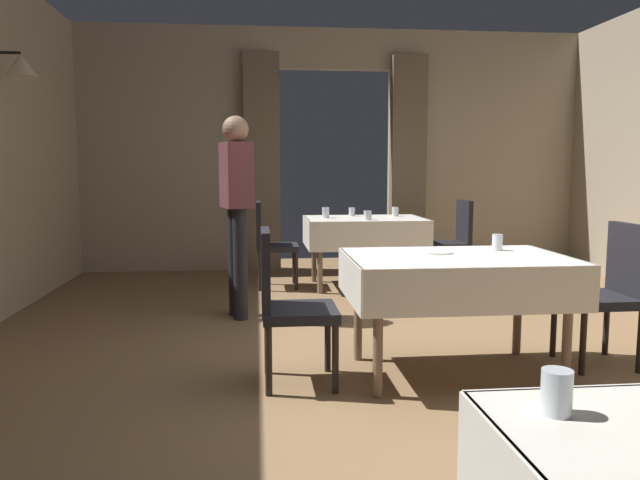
% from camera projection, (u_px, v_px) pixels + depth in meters
% --- Properties ---
extents(ground, '(10.08, 10.08, 0.00)m').
position_uv_depth(ground, '(419.00, 377.00, 3.78)').
color(ground, olive).
extents(wall_back, '(6.40, 0.27, 3.00)m').
position_uv_depth(wall_back, '(335.00, 149.00, 7.73)').
color(wall_back, tan).
rests_on(wall_back, ground).
extents(dining_table_mid, '(1.35, 0.91, 0.75)m').
position_uv_depth(dining_table_mid, '(456.00, 271.00, 3.77)').
color(dining_table_mid, '#7A604C').
rests_on(dining_table_mid, ground).
extents(dining_table_far, '(1.27, 0.89, 0.75)m').
position_uv_depth(dining_table_far, '(365.00, 228.00, 6.60)').
color(dining_table_far, '#7A604C').
rests_on(dining_table_far, ground).
extents(chair_mid_right, '(0.44, 0.44, 0.93)m').
position_uv_depth(chair_mid_right, '(610.00, 287.00, 3.98)').
color(chair_mid_right, black).
rests_on(chair_mid_right, ground).
extents(chair_mid_left, '(0.44, 0.44, 0.93)m').
position_uv_depth(chair_mid_left, '(286.00, 299.00, 3.62)').
color(chair_mid_left, black).
rests_on(chair_mid_left, ground).
extents(chair_far_right, '(0.44, 0.44, 0.93)m').
position_uv_depth(chair_far_right, '(454.00, 237.00, 6.80)').
color(chair_far_right, black).
rests_on(chair_far_right, ground).
extents(chair_far_left, '(0.44, 0.44, 0.93)m').
position_uv_depth(chair_far_left, '(270.00, 240.00, 6.57)').
color(chair_far_left, black).
rests_on(chair_far_left, ground).
extents(glass_near_d, '(0.07, 0.07, 0.10)m').
position_uv_depth(glass_near_d, '(557.00, 392.00, 1.34)').
color(glass_near_d, silver).
rests_on(glass_near_d, dining_table_near).
extents(plate_mid_a, '(0.22, 0.22, 0.01)m').
position_uv_depth(plate_mid_a, '(435.00, 252.00, 3.88)').
color(plate_mid_a, white).
rests_on(plate_mid_a, dining_table_mid).
extents(glass_mid_b, '(0.07, 0.07, 0.11)m').
position_uv_depth(glass_mid_b, '(497.00, 242.00, 4.00)').
color(glass_mid_b, silver).
rests_on(glass_mid_b, dining_table_mid).
extents(glass_far_a, '(0.07, 0.07, 0.12)m').
position_uv_depth(glass_far_a, '(326.00, 213.00, 6.56)').
color(glass_far_a, silver).
rests_on(glass_far_a, dining_table_far).
extents(glass_far_b, '(0.07, 0.07, 0.09)m').
position_uv_depth(glass_far_b, '(352.00, 212.00, 6.82)').
color(glass_far_b, silver).
rests_on(glass_far_b, dining_table_far).
extents(glass_far_c, '(0.08, 0.08, 0.10)m').
position_uv_depth(glass_far_c, '(368.00, 215.00, 6.32)').
color(glass_far_c, silver).
rests_on(glass_far_c, dining_table_far).
extents(glass_far_d, '(0.07, 0.07, 0.10)m').
position_uv_depth(glass_far_d, '(395.00, 212.00, 6.81)').
color(glass_far_d, silver).
rests_on(glass_far_d, dining_table_far).
extents(person_waiter_by_doorway, '(0.31, 0.41, 1.72)m').
position_uv_depth(person_waiter_by_doorway, '(237.00, 199.00, 5.18)').
color(person_waiter_by_doorway, black).
rests_on(person_waiter_by_doorway, ground).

